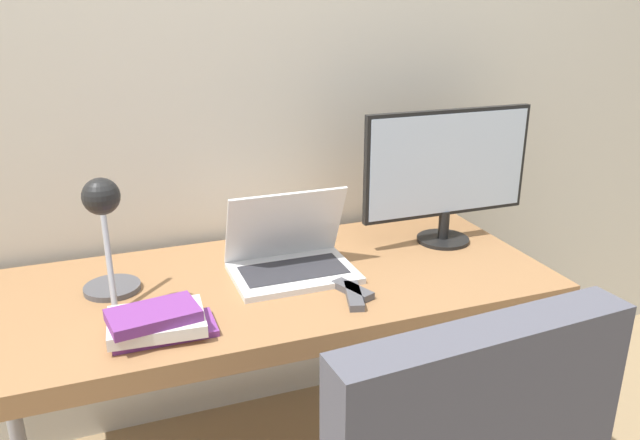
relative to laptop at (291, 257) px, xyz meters
The scene contains 8 objects.
wall_back 0.68m from the laptop, 101.69° to the left, with size 8.00×0.05×2.60m.
desk 0.14m from the laptop, 163.34° to the right, with size 1.68×0.71×0.70m.
laptop is the anchor object (origin of this frame).
monitor 0.60m from the laptop, ahead, with size 0.59×0.18×0.45m.
desk_lamp 0.54m from the laptop, behind, with size 0.16×0.27×0.37m.
book_stack 0.48m from the laptop, 151.11° to the right, with size 0.26×0.20×0.07m.
tv_remote 0.23m from the laptop, 58.13° to the right, with size 0.09×0.14×0.02m.
media_remote 0.26m from the laptop, 64.52° to the right, with size 0.08×0.16×0.02m.
Camera 1 is at (-0.44, -1.26, 1.49)m, focal length 35.00 mm.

